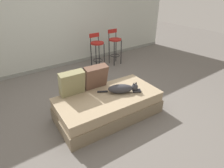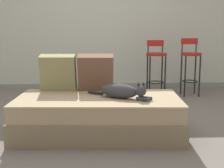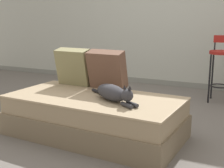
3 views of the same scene
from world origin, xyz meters
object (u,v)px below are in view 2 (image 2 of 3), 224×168
at_px(couch, 98,115).
at_px(cat, 122,91).
at_px(bar_stool_by_doorway, 191,61).
at_px(throw_pillow_corner, 58,72).
at_px(bar_stool_near_window, 156,61).
at_px(throw_pillow_middle, 96,72).

distance_m(couch, cat, 0.37).
relative_size(couch, bar_stool_by_doorway, 1.87).
distance_m(throw_pillow_corner, bar_stool_near_window, 2.10).
bearing_deg(cat, bar_stool_near_window, 69.73).
bearing_deg(bar_stool_by_doorway, cat, -123.56).
bearing_deg(throw_pillow_middle, bar_stool_near_window, 57.45).
relative_size(couch, throw_pillow_corner, 4.21).
height_order(couch, cat, cat).
bearing_deg(couch, bar_stool_near_window, 62.97).
bearing_deg(cat, throw_pillow_middle, 123.45).
relative_size(couch, cat, 2.71).
relative_size(throw_pillow_middle, cat, 0.65).
bearing_deg(bar_stool_near_window, bar_stool_by_doorway, 0.05).
distance_m(couch, bar_stool_near_window, 2.17).
distance_m(couch, throw_pillow_middle, 0.54).
bearing_deg(cat, bar_stool_by_doorway, 56.44).
distance_m(throw_pillow_middle, bar_stool_by_doorway, 2.22).
height_order(throw_pillow_middle, cat, throw_pillow_middle).
distance_m(throw_pillow_middle, bar_stool_near_window, 1.85).
height_order(throw_pillow_middle, bar_stool_by_doorway, bar_stool_by_doorway).
distance_m(throw_pillow_corner, throw_pillow_middle, 0.43).
height_order(cat, bar_stool_near_window, bar_stool_near_window).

